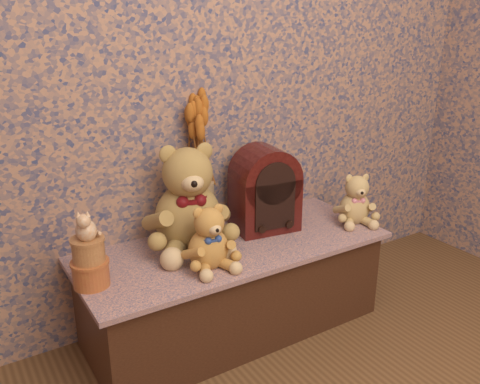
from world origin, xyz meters
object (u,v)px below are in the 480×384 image
object	(u,v)px
teddy_medium	(208,234)
teddy_large	(187,192)
teddy_small	(355,196)
cat_figurine	(85,224)
biscuit_tin_lower	(91,274)
ceramic_vase	(199,207)
cathedral_radio	(265,188)

from	to	relation	value
teddy_medium	teddy_large	bearing A→B (deg)	87.75
teddy_large	teddy_small	world-z (taller)	teddy_large
teddy_large	cat_figurine	xyz separation A→B (m)	(-0.43, -0.12, 0.01)
biscuit_tin_lower	teddy_large	bearing A→B (deg)	15.79
teddy_small	biscuit_tin_lower	size ratio (longest dim) A/B	1.94
ceramic_vase	teddy_small	bearing A→B (deg)	-23.42
teddy_small	ceramic_vase	world-z (taller)	teddy_small
teddy_large	teddy_medium	size ratio (longest dim) A/B	1.76
teddy_medium	teddy_small	world-z (taller)	teddy_medium
teddy_large	ceramic_vase	world-z (taller)	teddy_large
cathedral_radio	teddy_small	bearing A→B (deg)	-13.26
biscuit_tin_lower	cat_figurine	xyz separation A→B (m)	(0.00, 0.00, 0.19)
teddy_large	teddy_medium	bearing A→B (deg)	-81.14
teddy_medium	cat_figurine	bearing A→B (deg)	172.09
teddy_small	biscuit_tin_lower	bearing A→B (deg)	-158.88
teddy_small	cat_figurine	world-z (taller)	cat_figurine
teddy_small	cat_figurine	distance (m)	1.18
teddy_small	biscuit_tin_lower	xyz separation A→B (m)	(-1.17, 0.06, -0.08)
teddy_small	cathedral_radio	distance (m)	0.42
biscuit_tin_lower	cat_figurine	world-z (taller)	cat_figurine
teddy_medium	biscuit_tin_lower	bearing A→B (deg)	172.09
cathedral_radio	ceramic_vase	world-z (taller)	cathedral_radio
teddy_medium	teddy_small	size ratio (longest dim) A/B	1.06
ceramic_vase	cat_figurine	size ratio (longest dim) A/B	1.92
teddy_large	teddy_small	xyz separation A→B (m)	(0.74, -0.18, -0.11)
cathedral_radio	biscuit_tin_lower	world-z (taller)	cathedral_radio
teddy_medium	cat_figurine	xyz separation A→B (m)	(-0.41, 0.08, 0.10)
teddy_small	cathedral_radio	size ratio (longest dim) A/B	0.66
biscuit_tin_lower	cat_figurine	bearing A→B (deg)	0.00
cathedral_radio	cat_figurine	distance (m)	0.79
teddy_large	biscuit_tin_lower	xyz separation A→B (m)	(-0.43, -0.12, -0.18)
teddy_small	cat_figurine	xyz separation A→B (m)	(-1.17, 0.06, 0.11)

